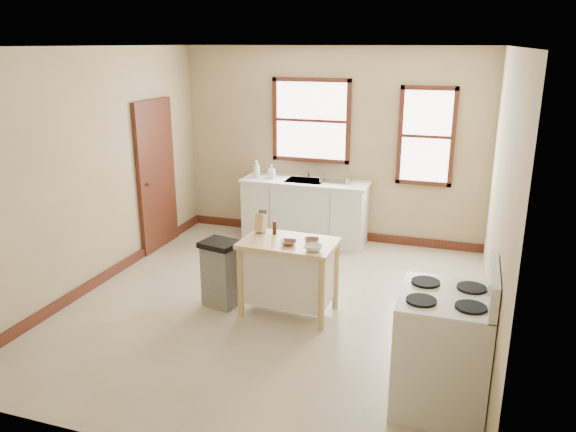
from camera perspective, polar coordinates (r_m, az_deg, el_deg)
The scene contains 23 objects.
floor at distance 6.42m, azimuth -1.43°, elevation -9.02°, with size 5.00×5.00×0.00m, color #AFA38B.
ceiling at distance 5.76m, azimuth -1.65°, elevation 16.86°, with size 5.00×5.00×0.00m, color white.
wall_back at distance 8.28m, azimuth 4.39°, elevation 7.17°, with size 4.50×0.04×2.80m, color tan.
wall_left at distance 7.01m, azimuth -19.18°, elevation 4.43°, with size 0.04×5.00×2.80m, color tan.
wall_right at distance 5.61m, azimuth 20.66°, elevation 1.25°, with size 0.04×5.00×2.80m, color tan.
window_main at distance 8.28m, azimuth 2.36°, elevation 9.66°, with size 1.17×0.06×1.22m, color #3D1710, non-canonical shape.
window_side at distance 8.01m, azimuth 13.87°, elevation 7.84°, with size 0.77×0.06×1.37m, color #3D1710, non-canonical shape.
door_left at distance 8.10m, azimuth -13.22°, elevation 4.02°, with size 0.06×0.90×2.10m, color #3D1710.
baseboard_back at distance 8.58m, azimuth 4.13°, elevation -1.71°, with size 4.50×0.04×0.12m, color #3D1710.
baseboard_left at distance 7.38m, azimuth -17.98°, elevation -5.77°, with size 0.04×5.00×0.12m, color #3D1710.
sink_counter at distance 8.29m, azimuth 1.72°, elevation 0.54°, with size 1.86×0.62×0.92m, color silver, non-canonical shape.
faucet at distance 8.31m, azimuth 2.11°, elevation 4.65°, with size 0.03×0.03×0.22m, color silver.
soap_bottle_a at distance 8.31m, azimuth -3.20°, elevation 4.78°, with size 0.10×0.10×0.26m, color #B2B2B2.
soap_bottle_b at distance 8.28m, azimuth -1.67°, elevation 4.53°, with size 0.09×0.09×0.20m, color #B2B2B2.
dish_rack at distance 8.07m, azimuth 4.87°, elevation 3.78°, with size 0.40×0.30×0.10m, color silver, non-canonical shape.
kitchen_island at distance 6.10m, azimuth 0.08°, elevation -6.22°, with size 1.00×0.64×0.82m, color #DDC582, non-canonical shape.
knife_block at distance 6.20m, azimuth -2.77°, elevation -0.78°, with size 0.10×0.10×0.20m, color tan, non-canonical shape.
pepper_grinder at distance 6.14m, azimuth -1.38°, elevation -1.20°, with size 0.04×0.04×0.15m, color #3C1910.
bowl_a at distance 5.84m, azimuth 0.06°, elevation -2.73°, with size 0.17×0.17×0.04m, color brown.
bowl_b at distance 5.91m, azimuth 2.41°, elevation -2.52°, with size 0.16×0.16×0.04m, color brown.
bowl_c at distance 5.68m, azimuth 2.59°, elevation -3.24°, with size 0.18×0.18×0.06m, color silver.
trash_bin at distance 6.31m, azimuth -6.85°, elevation -5.82°, with size 0.39×0.33×0.76m, color gray, non-canonical shape.
gas_stove at distance 4.71m, azimuth 15.51°, elevation -11.59°, with size 0.77×0.79×1.23m, color silver, non-canonical shape.
Camera 1 is at (1.96, -5.41, 2.83)m, focal length 35.00 mm.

